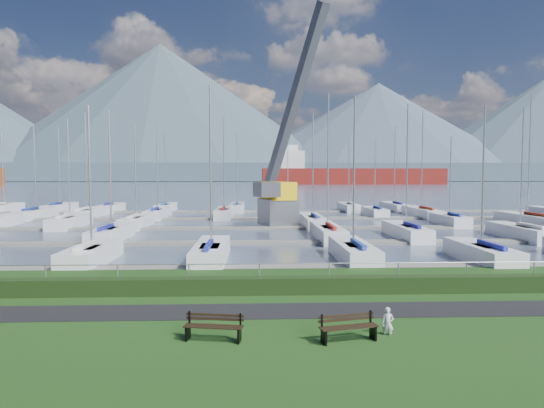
{
  "coord_description": "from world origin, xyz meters",
  "views": [
    {
      "loc": [
        -1.26,
        -20.46,
        5.05
      ],
      "look_at": [
        0.0,
        12.0,
        3.0
      ],
      "focal_mm": 32.0,
      "sensor_mm": 36.0,
      "label": 1
    }
  ],
  "objects_px": {
    "bench_right": "(348,327)",
    "crane": "(282,171)",
    "person": "(388,319)",
    "bench_left": "(214,327)"
  },
  "relations": [
    {
      "from": "bench_left",
      "to": "bench_right",
      "type": "height_order",
      "value": "same"
    },
    {
      "from": "bench_left",
      "to": "bench_right",
      "type": "bearing_deg",
      "value": 7.32
    },
    {
      "from": "bench_left",
      "to": "person",
      "type": "height_order",
      "value": "person"
    },
    {
      "from": "bench_left",
      "to": "bench_right",
      "type": "xyz_separation_m",
      "value": [
        4.06,
        -0.21,
        0.0
      ]
    },
    {
      "from": "person",
      "to": "crane",
      "type": "height_order",
      "value": "crane"
    },
    {
      "from": "bench_left",
      "to": "bench_right",
      "type": "relative_size",
      "value": 1.0
    },
    {
      "from": "bench_right",
      "to": "bench_left",
      "type": "bearing_deg",
      "value": 164.27
    },
    {
      "from": "person",
      "to": "crane",
      "type": "distance_m",
      "value": 35.54
    },
    {
      "from": "bench_left",
      "to": "crane",
      "type": "bearing_deg",
      "value": 93.59
    },
    {
      "from": "bench_right",
      "to": "crane",
      "type": "relative_size",
      "value": 0.08
    }
  ]
}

